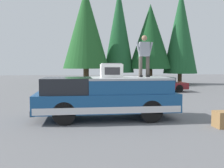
# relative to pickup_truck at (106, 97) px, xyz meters

# --- Properties ---
(ground_plane) EXTENTS (90.00, 90.00, 0.00)m
(ground_plane) POSITION_rel_pickup_truck_xyz_m (0.49, -0.44, -0.87)
(ground_plane) COLOR slate
(pickup_truck) EXTENTS (2.01, 5.54, 1.65)m
(pickup_truck) POSITION_rel_pickup_truck_xyz_m (0.00, 0.00, 0.00)
(pickup_truck) COLOR navy
(pickup_truck) RESTS_ON ground
(compressor_unit) EXTENTS (0.65, 0.84, 0.56)m
(compressor_unit) POSITION_rel_pickup_truck_xyz_m (-0.06, -0.20, 1.05)
(compressor_unit) COLOR white
(compressor_unit) RESTS_ON pickup_truck
(person_on_truck_bed) EXTENTS (0.29, 0.72, 1.69)m
(person_on_truck_bed) POSITION_rel_pickup_truck_xyz_m (0.18, -1.58, 1.68)
(person_on_truck_bed) COLOR #423D38
(person_on_truck_bed) RESTS_ON pickup_truck
(parked_car_maroon) EXTENTS (1.64, 4.10, 1.16)m
(parked_car_maroon) POSITION_rel_pickup_truck_xyz_m (9.65, -5.40, -0.29)
(parked_car_maroon) COLOR maroon
(parked_car_maroon) RESTS_ON ground
(parked_car_white) EXTENTS (1.64, 4.10, 1.16)m
(parked_car_white) POSITION_rel_pickup_truck_xyz_m (10.32, 0.32, -0.29)
(parked_car_white) COLOR white
(parked_car_white) RESTS_ON ground
(wooden_crate) EXTENTS (0.56, 0.56, 0.56)m
(wooden_crate) POSITION_rel_pickup_truck_xyz_m (-1.94, -3.82, -0.59)
(wooden_crate) COLOR olive
(wooden_crate) RESTS_ON ground
(conifer_far_left) EXTENTS (3.72, 3.72, 10.55)m
(conifer_far_left) POSITION_rel_pickup_truck_xyz_m (17.41, -10.16, 5.01)
(conifer_far_left) COLOR #4C3826
(conifer_far_left) RESTS_ON ground
(conifer_left) EXTENTS (4.73, 4.73, 8.83)m
(conifer_left) POSITION_rel_pickup_truck_xyz_m (17.65, -6.76, 4.39)
(conifer_left) COLOR #4C3826
(conifer_left) RESTS_ON ground
(conifer_center_left) EXTENTS (3.34, 3.34, 10.70)m
(conifer_center_left) POSITION_rel_pickup_truck_xyz_m (18.07, -3.33, 5.13)
(conifer_center_left) COLOR #4C3826
(conifer_center_left) RESTS_ON ground
(conifer_center_right) EXTENTS (4.75, 4.75, 10.08)m
(conifer_center_right) POSITION_rel_pickup_truck_xyz_m (16.71, 0.35, 5.05)
(conifer_center_right) COLOR #4C3826
(conifer_center_right) RESTS_ON ground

